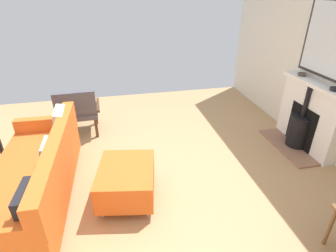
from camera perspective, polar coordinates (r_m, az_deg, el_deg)
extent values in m
cube|color=tan|center=(3.46, -10.45, -11.59)|extent=(5.87, 5.88, 0.01)
cube|color=#93664C|center=(4.42, 24.05, -4.01)|extent=(0.33, 1.06, 0.03)
cube|color=white|center=(4.37, 27.97, 1.63)|extent=(0.18, 1.11, 0.95)
cube|color=black|center=(4.38, 26.83, -0.09)|extent=(0.06, 0.55, 0.61)
cylinder|color=black|center=(4.39, 26.21, -1.03)|extent=(0.30, 0.30, 0.46)
cylinder|color=black|center=(4.29, 26.87, 1.78)|extent=(0.32, 0.32, 0.02)
cylinder|color=black|center=(4.20, 27.55, 4.61)|extent=(0.07, 0.07, 0.44)
cube|color=white|center=(4.18, 29.23, 7.77)|extent=(0.23, 1.19, 0.05)
cube|color=#2D2823|center=(4.12, 32.14, 15.24)|extent=(0.04, 1.07, 0.98)
cube|color=silver|center=(4.10, 31.93, 15.26)|extent=(0.01, 0.99, 0.90)
cylinder|color=#47382D|center=(4.40, 26.76, 9.83)|extent=(0.12, 0.12, 0.04)
torus|color=#47382D|center=(4.40, 26.80, 10.02)|extent=(0.12, 0.12, 0.01)
cylinder|color=black|center=(3.95, 32.12, 6.70)|extent=(0.12, 0.12, 0.04)
torus|color=black|center=(3.95, 32.17, 6.91)|extent=(0.12, 0.12, 0.01)
cylinder|color=#B2B2B7|center=(4.18, -27.97, -6.27)|extent=(0.04, 0.04, 0.10)
cylinder|color=#B2B2B7|center=(4.02, -19.39, -5.75)|extent=(0.04, 0.04, 0.10)
cube|color=orange|center=(3.31, -27.19, -10.89)|extent=(0.85, 2.00, 0.33)
cube|color=orange|center=(3.03, -22.56, -5.51)|extent=(0.20, 1.98, 0.36)
cube|color=orange|center=(3.94, -24.82, 0.40)|extent=(0.75, 0.14, 0.18)
cube|color=beige|center=(3.66, -22.22, 0.41)|extent=(0.18, 0.40, 0.40)
cube|color=#99999E|center=(3.10, -24.15, -5.86)|extent=(0.15, 0.33, 0.33)
cube|color=black|center=(2.52, -27.53, -14.97)|extent=(0.13, 0.35, 0.35)
cylinder|color=#B2B2B7|center=(3.45, -12.13, -10.85)|extent=(0.04, 0.04, 0.09)
cylinder|color=#B2B2B7|center=(3.03, -13.90, -17.78)|extent=(0.04, 0.04, 0.09)
cylinder|color=#B2B2B7|center=(3.40, -3.97, -10.89)|extent=(0.04, 0.04, 0.09)
cylinder|color=#B2B2B7|center=(2.97, -4.29, -18.00)|extent=(0.04, 0.04, 0.09)
cube|color=orange|center=(3.06, -8.84, -11.32)|extent=(0.72, 0.83, 0.32)
cube|color=#4C3321|center=(4.81, -15.18, 2.31)|extent=(0.05, 0.05, 0.34)
cube|color=#4C3321|center=(4.85, -21.17, 1.58)|extent=(0.05, 0.05, 0.34)
cube|color=#4C3321|center=(4.38, -15.08, -0.29)|extent=(0.05, 0.05, 0.34)
cube|color=#4C3321|center=(4.43, -21.64, -1.06)|extent=(0.05, 0.05, 0.34)
cube|color=#4C4C56|center=(4.53, -18.64, 2.86)|extent=(0.62, 0.58, 0.08)
cube|color=#4C4C56|center=(4.21, -19.26, 4.45)|extent=(0.60, 0.16, 0.41)
cube|color=#4C3321|center=(4.48, -14.75, 4.39)|extent=(0.06, 0.53, 0.04)
cube|color=#4C3321|center=(4.54, -22.81, 3.38)|extent=(0.06, 0.53, 0.04)
cylinder|color=brown|center=(2.98, 31.37, -17.95)|extent=(0.03, 0.03, 0.46)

